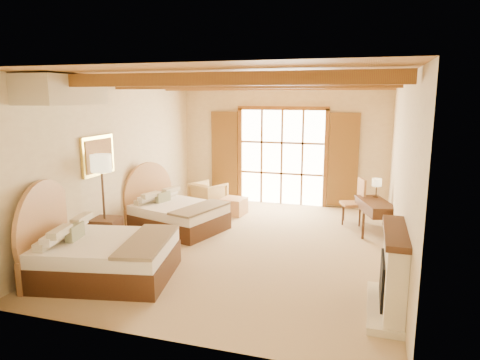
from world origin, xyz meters
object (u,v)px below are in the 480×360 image
at_px(armchair, 208,196).
at_px(nightstand, 107,233).
at_px(bed_near, 97,252).
at_px(desk, 375,215).
at_px(bed_far, 172,212).

bearing_deg(armchair, nightstand, 99.91).
distance_m(bed_near, desk, 5.67).
bearing_deg(desk, bed_far, 175.68).
xyz_separation_m(bed_far, armchair, (0.15, 1.80, -0.02)).
relative_size(nightstand, armchair, 0.76).
bearing_deg(bed_near, armchair, 76.40).
bearing_deg(desk, armchair, 151.32).
bearing_deg(armchair, bed_near, 111.42).
height_order(bed_far, nightstand, bed_far).
bearing_deg(nightstand, bed_near, -70.28).
xyz_separation_m(bed_near, bed_far, (0.04, 2.64, -0.04)).
relative_size(bed_near, nightstand, 4.01).
distance_m(bed_near, bed_far, 2.64).
bearing_deg(bed_near, nightstand, 106.75).
relative_size(bed_near, armchair, 3.06).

